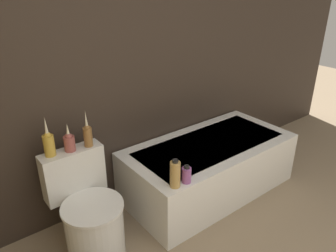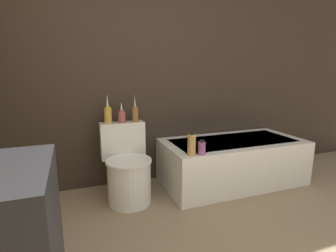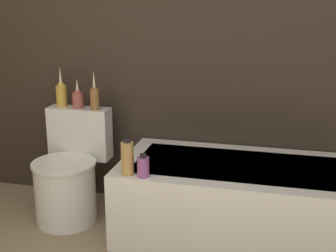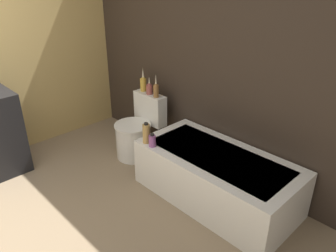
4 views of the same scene
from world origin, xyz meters
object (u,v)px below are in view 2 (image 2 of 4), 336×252
(vase_bronze, at_px, (135,113))
(vase_silver, at_px, (122,115))
(shampoo_bottle_short, at_px, (202,148))
(shampoo_bottle_tall, at_px, (192,145))
(bathtub, at_px, (232,161))
(toilet, at_px, (128,171))
(vase_gold, at_px, (108,113))

(vase_bronze, bearing_deg, vase_silver, 173.37)
(shampoo_bottle_short, bearing_deg, shampoo_bottle_tall, 174.58)
(bathtub, bearing_deg, vase_bronze, 170.19)
(toilet, bearing_deg, bathtub, 0.40)
(shampoo_bottle_tall, xyz_separation_m, shampoo_bottle_short, (0.10, -0.01, -0.04))
(shampoo_bottle_tall, bearing_deg, vase_bronze, 128.85)
(shampoo_bottle_tall, bearing_deg, bathtub, 25.49)
(bathtub, xyz_separation_m, shampoo_bottle_short, (-0.55, -0.32, 0.30))
(bathtub, bearing_deg, shampoo_bottle_tall, -154.51)
(vase_bronze, bearing_deg, bathtub, -9.81)
(vase_gold, xyz_separation_m, vase_bronze, (0.26, -0.03, -0.00))
(vase_silver, xyz_separation_m, shampoo_bottle_short, (0.62, -0.51, -0.25))
(vase_silver, height_order, shampoo_bottle_tall, vase_silver)
(bathtub, relative_size, vase_silver, 7.51)
(bathtub, xyz_separation_m, toilet, (-1.17, -0.01, 0.05))
(vase_bronze, height_order, shampoo_bottle_short, vase_bronze)
(toilet, xyz_separation_m, vase_gold, (-0.13, 0.22, 0.53))
(bathtub, height_order, shampoo_bottle_short, shampoo_bottle_short)
(toilet, distance_m, shampoo_bottle_short, 0.74)
(bathtub, distance_m, vase_gold, 1.44)
(vase_silver, xyz_separation_m, shampoo_bottle_tall, (0.53, -0.50, -0.21))
(vase_gold, bearing_deg, toilet, -59.46)
(vase_silver, distance_m, shampoo_bottle_short, 0.85)
(shampoo_bottle_short, bearing_deg, bathtub, 29.98)
(vase_silver, relative_size, vase_bronze, 0.76)
(bathtub, relative_size, vase_bronze, 5.70)
(toilet, bearing_deg, shampoo_bottle_short, -26.51)
(vase_gold, xyz_separation_m, shampoo_bottle_tall, (0.66, -0.52, -0.24))
(bathtub, distance_m, toilet, 1.18)
(vase_bronze, xyz_separation_m, shampoo_bottle_short, (0.49, -0.50, -0.27))
(vase_silver, distance_m, vase_bronze, 0.13)
(bathtub, xyz_separation_m, shampoo_bottle_tall, (-0.65, -0.31, 0.34))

